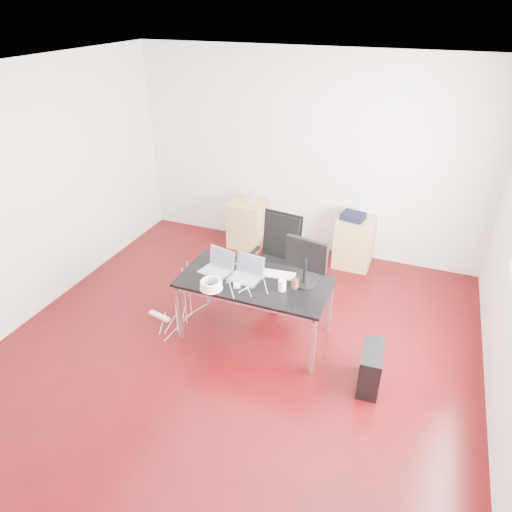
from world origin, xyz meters
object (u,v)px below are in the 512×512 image
(desk, at_px, (255,284))
(filing_cabinet_left, at_px, (248,223))
(filing_cabinet_right, at_px, (354,242))
(office_chair, at_px, (276,255))
(pc_tower, at_px, (370,368))

(desk, xyz_separation_m, filing_cabinet_left, (-0.89, 1.97, -0.33))
(filing_cabinet_right, bearing_deg, office_chair, -122.47)
(desk, distance_m, pc_tower, 1.43)
(pc_tower, bearing_deg, desk, 163.02)
(filing_cabinet_right, bearing_deg, desk, -109.95)
(pc_tower, bearing_deg, filing_cabinet_left, 130.37)
(filing_cabinet_left, relative_size, pc_tower, 1.56)
(office_chair, distance_m, filing_cabinet_left, 1.48)
(filing_cabinet_left, height_order, pc_tower, filing_cabinet_left)
(office_chair, xyz_separation_m, filing_cabinet_left, (-0.86, 1.18, -0.26))
(desk, bearing_deg, filing_cabinet_right, 70.05)
(desk, relative_size, filing_cabinet_left, 2.29)
(desk, bearing_deg, pc_tower, -13.14)
(filing_cabinet_left, distance_m, pc_tower, 3.18)
(desk, distance_m, office_chair, 0.79)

